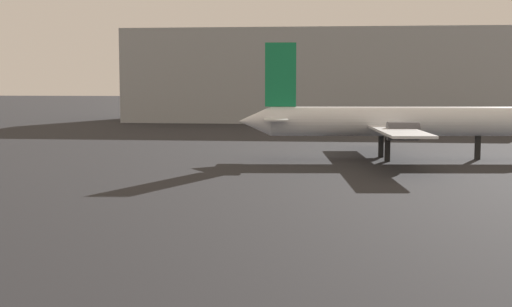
{
  "coord_description": "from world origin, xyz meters",
  "views": [
    {
      "loc": [
        3.5,
        -10.71,
        7.39
      ],
      "look_at": [
        -2.02,
        39.62,
        2.17
      ],
      "focal_mm": 50.73,
      "sensor_mm": 36.0,
      "label": 1
    }
  ],
  "objects": [
    {
      "name": "airplane_on_taxiway",
      "position": [
        8.8,
        56.71,
        3.53
      ],
      "size": [
        29.37,
        27.49,
        10.71
      ],
      "rotation": [
        0.0,
        0.0,
        0.1
      ],
      "color": "silver",
      "rests_on": "ground_plane"
    },
    {
      "name": "terminal_building",
      "position": [
        2.24,
        119.55,
        7.95
      ],
      "size": [
        69.79,
        22.74,
        15.89
      ],
      "primitive_type": "cube",
      "color": "#999EA3",
      "rests_on": "ground_plane"
    }
  ]
}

